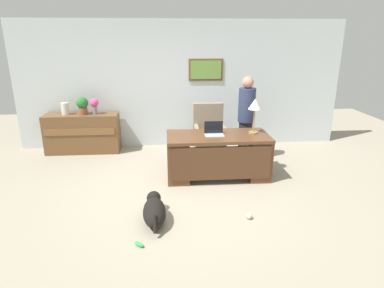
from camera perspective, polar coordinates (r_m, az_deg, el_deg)
name	(u,v)px	position (r m, az deg, el deg)	size (l,w,h in m)	color
ground_plane	(190,196)	(5.14, -0.43, -9.04)	(12.00, 12.00, 0.00)	#9E937F
back_wall	(181,85)	(7.23, -1.94, 10.25)	(7.00, 0.16, 2.70)	silver
desk	(218,155)	(5.68, 4.50, -1.85)	(1.74, 0.82, 0.76)	brown
credenza	(83,133)	(7.30, -18.43, 1.80)	(1.51, 0.50, 0.82)	brown
armchair	(209,134)	(6.59, 2.95, 1.72)	(0.60, 0.59, 1.08)	gray
person_standing	(246,118)	(6.42, 9.36, 4.41)	(0.32, 0.32, 1.65)	#262323
dog_lying	(154,211)	(4.47, -6.56, -11.41)	(0.33, 0.82, 0.30)	black
laptop	(214,132)	(5.58, 3.83, 2.14)	(0.32, 0.22, 0.22)	#B2B5BA
desk_lamp	(255,106)	(5.68, 10.84, 6.45)	(0.22, 0.22, 0.60)	#9E8447
vase_with_flowers	(94,105)	(7.10, -16.60, 6.54)	(0.17, 0.17, 0.32)	gray
vase_empty	(65,109)	(7.26, -21.17, 5.74)	(0.15, 0.15, 0.25)	silver
potted_plant	(82,105)	(7.15, -18.50, 6.47)	(0.24, 0.24, 0.36)	brown
dog_toy_ball	(249,216)	(4.61, 9.87, -12.21)	(0.08, 0.08, 0.08)	beige
dog_toy_bone	(139,244)	(4.09, -9.18, -16.80)	(0.14, 0.05, 0.05)	green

